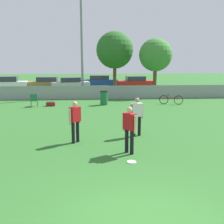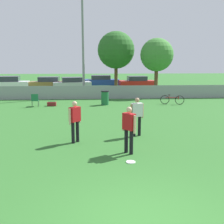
# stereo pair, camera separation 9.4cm
# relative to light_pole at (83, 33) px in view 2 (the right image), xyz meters

# --- Properties ---
(fence_backline) EXTENTS (21.90, 0.07, 1.21)m
(fence_backline) POSITION_rel_light_pole_xyz_m (1.85, -1.66, -4.86)
(fence_backline) COLOR gray
(fence_backline) RESTS_ON ground_plane
(light_pole) EXTENTS (0.90, 0.36, 9.28)m
(light_pole) POSITION_rel_light_pole_xyz_m (0.00, 0.00, 0.00)
(light_pole) COLOR gray
(light_pole) RESTS_ON ground_plane
(tree_near_pole) EXTENTS (3.46, 3.46, 5.80)m
(tree_near_pole) POSITION_rel_light_pole_xyz_m (2.99, 2.10, -1.36)
(tree_near_pole) COLOR brown
(tree_near_pole) RESTS_ON ground_plane
(tree_far_right) EXTENTS (2.91, 2.91, 5.06)m
(tree_far_right) POSITION_rel_light_pole_xyz_m (6.43, 0.20, -1.83)
(tree_far_right) COLOR brown
(tree_far_right) RESTS_ON ground_plane
(player_defender_red) EXTENTS (0.46, 0.48, 1.64)m
(player_defender_red) POSITION_rel_light_pole_xyz_m (0.14, -13.95, -4.46)
(player_defender_red) COLOR black
(player_defender_red) RESTS_ON ground_plane
(player_receiver_white) EXTENTS (0.59, 0.33, 1.64)m
(player_receiver_white) POSITION_rel_light_pole_xyz_m (2.68, -13.15, -4.46)
(player_receiver_white) COLOR black
(player_receiver_white) RESTS_ON ground_plane
(player_thrower_red) EXTENTS (0.45, 0.50, 1.64)m
(player_thrower_red) POSITION_rel_light_pole_xyz_m (2.06, -15.38, -4.46)
(player_thrower_red) COLOR black
(player_thrower_red) RESTS_ON ground_plane
(frisbee_disc) EXTENTS (0.30, 0.30, 0.03)m
(frisbee_disc) POSITION_rel_light_pole_xyz_m (2.02, -16.25, -5.40)
(frisbee_disc) COLOR white
(frisbee_disc) RESTS_ON ground_plane
(folding_chair_sideline) EXTENTS (0.51, 0.51, 0.89)m
(folding_chair_sideline) POSITION_rel_light_pole_xyz_m (-3.18, -5.19, -4.92)
(folding_chair_sideline) COLOR #333338
(folding_chair_sideline) RESTS_ON ground_plane
(bicycle_sideline) EXTENTS (1.65, 0.58, 0.70)m
(bicycle_sideline) POSITION_rel_light_pole_xyz_m (6.54, -4.82, -5.08)
(bicycle_sideline) COLOR black
(bicycle_sideline) RESTS_ON ground_plane
(trash_bin) EXTENTS (0.56, 0.56, 1.02)m
(trash_bin) POSITION_rel_light_pole_xyz_m (1.66, -4.74, -4.90)
(trash_bin) COLOR #1E6638
(trash_bin) RESTS_ON ground_plane
(gear_bag_sideline) EXTENTS (0.60, 0.33, 0.30)m
(gear_bag_sideline) POSITION_rel_light_pole_xyz_m (-2.08, -4.99, -5.28)
(gear_bag_sideline) COLOR maroon
(gear_bag_sideline) RESTS_ON ground_plane
(parked_car_white) EXTENTS (4.18, 2.19, 1.48)m
(parked_car_white) POSITION_rel_light_pole_xyz_m (-8.04, 5.64, -4.70)
(parked_car_white) COLOR black
(parked_car_white) RESTS_ON ground_plane
(parked_car_tan) EXTENTS (4.11, 1.77, 1.37)m
(parked_car_tan) POSITION_rel_light_pole_xyz_m (-3.96, 6.14, -4.74)
(parked_car_tan) COLOR black
(parked_car_tan) RESTS_ON ground_plane
(parked_car_silver) EXTENTS (4.22, 2.42, 1.36)m
(parked_car_silver) POSITION_rel_light_pole_xyz_m (-1.46, 5.50, -4.74)
(parked_car_silver) COLOR black
(parked_car_silver) RESTS_ON ground_plane
(parked_car_blue) EXTENTS (4.37, 1.81, 1.35)m
(parked_car_blue) POSITION_rel_light_pole_xyz_m (1.72, 9.27, -4.75)
(parked_car_blue) COLOR black
(parked_car_blue) RESTS_ON ground_plane
(parked_car_red) EXTENTS (4.07, 1.93, 1.37)m
(parked_car_red) POSITION_rel_light_pole_xyz_m (5.72, 6.75, -4.74)
(parked_car_red) COLOR black
(parked_car_red) RESTS_ON ground_plane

